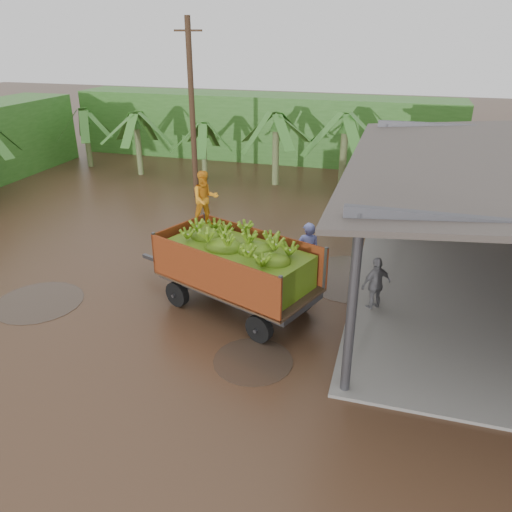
{
  "coord_description": "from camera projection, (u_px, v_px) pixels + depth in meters",
  "views": [
    {
      "loc": [
        5.86,
        -12.28,
        6.98
      ],
      "look_at": [
        2.44,
        -0.56,
        1.4
      ],
      "focal_mm": 35.0,
      "sensor_mm": 36.0,
      "label": 1
    }
  ],
  "objects": [
    {
      "name": "utility_pole",
      "position": [
        192.0,
        111.0,
        21.17
      ],
      "size": [
        1.2,
        0.24,
        7.47
      ],
      "color": "#47301E",
      "rests_on": "ground"
    },
    {
      "name": "hedge_north",
      "position": [
        262.0,
        127.0,
        28.85
      ],
      "size": [
        22.0,
        3.0,
        3.6
      ],
      "primitive_type": "cube",
      "color": "#2D661E",
      "rests_on": "ground"
    },
    {
      "name": "man_grey",
      "position": [
        376.0,
        284.0,
        13.28
      ],
      "size": [
        0.93,
        0.88,
        1.55
      ],
      "primitive_type": "imported",
      "rotation": [
        0.0,
        0.0,
        3.85
      ],
      "color": "slate",
      "rests_on": "ground"
    },
    {
      "name": "banana_trailer",
      "position": [
        237.0,
        265.0,
        13.15
      ],
      "size": [
        5.93,
        3.49,
        3.53
      ],
      "rotation": [
        0.0,
        0.0,
        -0.38
      ],
      "color": "#A63F17",
      "rests_on": "ground"
    },
    {
      "name": "ground",
      "position": [
        184.0,
        281.0,
        15.12
      ],
      "size": [
        100.0,
        100.0,
        0.0
      ],
      "primitive_type": "plane",
      "color": "black",
      "rests_on": "ground"
    },
    {
      "name": "banana_plants",
      "position": [
        124.0,
        163.0,
        21.32
      ],
      "size": [
        23.68,
        20.19,
        3.9
      ],
      "color": "#2D661E",
      "rests_on": "ground"
    },
    {
      "name": "man_blue",
      "position": [
        307.0,
        253.0,
        14.66
      ],
      "size": [
        0.81,
        0.67,
        1.92
      ],
      "primitive_type": "imported",
      "rotation": [
        0.0,
        0.0,
        3.49
      ],
      "color": "#7681D7",
      "rests_on": "ground"
    }
  ]
}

